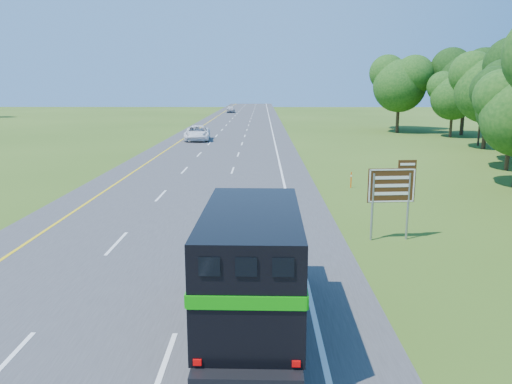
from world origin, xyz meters
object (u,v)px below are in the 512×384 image
far_car (230,109)px  exit_sign (392,189)px  horse_truck (252,263)px  white_suv (197,133)px

far_car → exit_sign: 103.65m
far_car → exit_sign: size_ratio=1.51×
horse_truck → white_suv: 47.09m
horse_truck → white_suv: size_ratio=1.22×
far_car → exit_sign: (13.04, -102.82, 1.27)m
horse_truck → exit_sign: size_ratio=2.24×
horse_truck → exit_sign: bearing=55.5°
white_suv → exit_sign: (12.94, -38.69, 1.28)m
white_suv → exit_sign: 40.81m
horse_truck → exit_sign: exit_sign is taller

